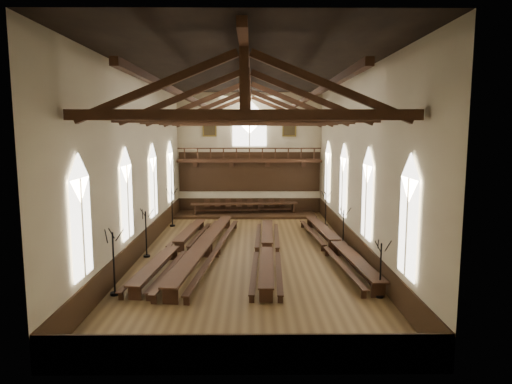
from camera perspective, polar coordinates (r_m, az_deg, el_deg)
ground at (r=26.07m, az=-1.01°, el=-7.62°), size 26.00×26.00×0.00m
room_walls at (r=25.14m, az=-1.04°, el=6.72°), size 26.00×26.00×26.00m
wainscot_band at (r=25.92m, az=-1.01°, el=-6.34°), size 12.00×26.00×1.20m
side_windows at (r=25.34m, az=-1.03°, el=0.57°), size 11.85×19.80×4.50m
end_window at (r=38.04m, az=-0.83°, el=8.22°), size 2.80×0.12×3.80m
minstrels_gallery at (r=37.92m, az=-0.82°, el=3.20°), size 11.80×1.24×3.70m
portraits at (r=38.04m, az=-0.83°, el=8.03°), size 7.75×0.09×1.45m
roof_trusses at (r=25.18m, az=-1.05°, el=10.72°), size 11.70×25.70×2.80m
refectory_row_a at (r=25.72m, az=-9.94°, el=-6.78°), size 1.96×14.00×0.70m
refectory_row_b at (r=25.49m, az=-6.26°, el=-6.66°), size 2.35×15.06×0.81m
refectory_row_c at (r=25.10m, az=1.42°, el=-7.02°), size 1.65×13.96×0.70m
refectory_row_d at (r=26.23m, az=9.93°, el=-6.40°), size 2.05×14.54×0.75m
dais at (r=37.17m, az=-1.45°, el=-2.80°), size 11.40×3.18×0.21m
high_table at (r=37.04m, az=-1.45°, el=-1.60°), size 8.73×1.81×0.81m
high_chairs at (r=37.89m, az=-1.43°, el=-1.56°), size 6.79×0.50×1.05m
candelabrum_left_near at (r=20.34m, az=-17.30°, el=-9.88°), size 0.80×0.88×2.86m
candelabrum_left_mid at (r=25.77m, az=-13.54°, el=-6.14°), size 0.78×0.81×2.69m
candelabrum_left_far at (r=33.49m, az=-10.43°, el=-2.81°), size 0.85×0.79×2.80m
candelabrum_right_near at (r=19.89m, az=15.25°, el=-10.59°), size 0.72×0.72×2.44m
candelabrum_right_mid at (r=27.20m, az=10.84°, el=-5.48°), size 0.70×0.75×2.47m
candelabrum_right_far at (r=33.47m, az=8.68°, el=-2.90°), size 0.76×0.76×2.56m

